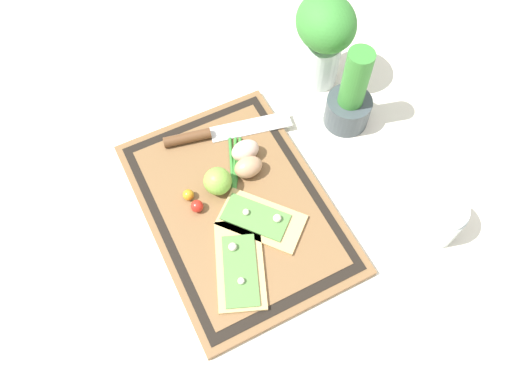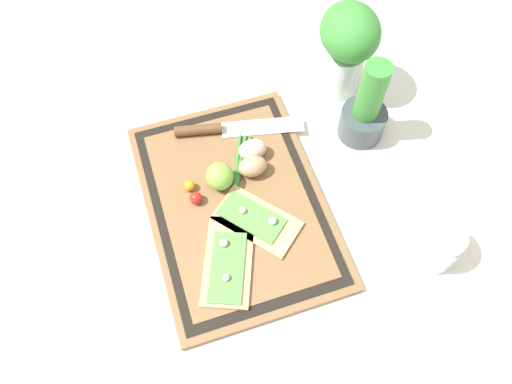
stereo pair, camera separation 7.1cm
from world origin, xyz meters
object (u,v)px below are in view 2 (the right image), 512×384
object	(u,v)px
egg_brown	(253,166)
herb_pot	(365,112)
knife	(218,129)
cherry_tomato_red	(196,198)
pizza_slice_near	(228,262)
pizza_slice_far	(256,220)
sauce_jar	(435,244)
lime	(220,176)
cherry_tomato_yellow	(189,186)
egg_pink	(252,150)
herb_glass	(348,44)

from	to	relation	value
egg_brown	herb_pot	world-z (taller)	herb_pot
knife	cherry_tomato_red	distance (m)	0.17
pizza_slice_near	pizza_slice_far	world-z (taller)	same
pizza_slice_far	sauce_jar	world-z (taller)	sauce_jar
knife	cherry_tomato_red	world-z (taller)	cherry_tomato_red
lime	cherry_tomato_red	xyz separation A→B (m)	(0.02, -0.06, -0.02)
pizza_slice_far	herb_pot	world-z (taller)	herb_pot
pizza_slice_near	knife	size ratio (longest dim) A/B	0.71
pizza_slice_far	pizza_slice_near	bearing A→B (deg)	-48.95
egg_brown	cherry_tomato_red	bearing A→B (deg)	-76.74
egg_brown	cherry_tomato_red	world-z (taller)	egg_brown
pizza_slice_near	knife	xyz separation A→B (m)	(-0.29, 0.07, 0.00)
cherry_tomato_red	egg_brown	bearing A→B (deg)	103.26
sauce_jar	cherry_tomato_red	bearing A→B (deg)	-120.77
cherry_tomato_red	cherry_tomato_yellow	xyz separation A→B (m)	(-0.03, -0.01, -0.00)
pizza_slice_near	egg_brown	distance (m)	0.20
egg_brown	cherry_tomato_yellow	world-z (taller)	egg_brown
herb_pot	sauce_jar	xyz separation A→B (m)	(0.30, 0.01, -0.03)
pizza_slice_near	sauce_jar	size ratio (longest dim) A/B	2.10
egg_pink	lime	xyz separation A→B (m)	(0.04, -0.08, 0.01)
cherry_tomato_red	herb_pot	size ratio (longest dim) A/B	0.12
egg_brown	herb_glass	world-z (taller)	herb_glass
cherry_tomato_yellow	herb_pot	size ratio (longest dim) A/B	0.11
knife	cherry_tomato_yellow	world-z (taller)	same
pizza_slice_far	cherry_tomato_red	size ratio (longest dim) A/B	7.17
pizza_slice_near	herb_pot	size ratio (longest dim) A/B	0.97
pizza_slice_far	lime	bearing A→B (deg)	-157.68
herb_glass	pizza_slice_far	bearing A→B (deg)	-46.57
knife	egg_brown	bearing A→B (deg)	18.06
pizza_slice_near	herb_pot	world-z (taller)	herb_pot
herb_pot	egg_pink	bearing A→B (deg)	-91.04
cherry_tomato_red	herb_pot	bearing A→B (deg)	99.48
cherry_tomato_red	sauce_jar	xyz separation A→B (m)	(0.24, 0.40, 0.01)
knife	cherry_tomato_red	xyz separation A→B (m)	(0.15, -0.09, 0.00)
pizza_slice_near	cherry_tomato_yellow	xyz separation A→B (m)	(-0.18, -0.03, 0.01)
pizza_slice_far	herb_pot	distance (m)	0.32
pizza_slice_near	herb_pot	bearing A→B (deg)	120.07
cherry_tomato_red	sauce_jar	size ratio (longest dim) A/B	0.27
egg_pink	herb_pot	distance (m)	0.25
pizza_slice_far	cherry_tomato_yellow	size ratio (longest dim) A/B	7.97
pizza_slice_far	egg_brown	distance (m)	0.11
egg_brown	cherry_tomato_yellow	distance (m)	0.13
knife	cherry_tomato_red	size ratio (longest dim) A/B	11.04
egg_brown	cherry_tomato_yellow	size ratio (longest dim) A/B	2.61
egg_brown	sauce_jar	bearing A→B (deg)	45.37
lime	herb_pot	size ratio (longest dim) A/B	0.28
egg_brown	herb_pot	bearing A→B (deg)	97.58
pizza_slice_far	egg_pink	bearing A→B (deg)	164.73
herb_pot	cherry_tomato_yellow	bearing A→B (deg)	-85.23
cherry_tomato_yellow	lime	bearing A→B (deg)	83.21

